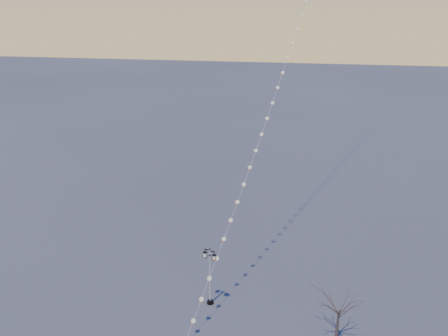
# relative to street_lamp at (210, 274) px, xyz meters

# --- Properties ---
(street_lamp) EXTENTS (1.13, 0.65, 4.60)m
(street_lamp) POSITION_rel_street_lamp_xyz_m (0.00, 0.00, 0.00)
(street_lamp) COLOR black
(street_lamp) RESTS_ON ground
(bare_tree) EXTENTS (2.29, 2.29, 3.81)m
(bare_tree) POSITION_rel_street_lamp_xyz_m (8.98, -2.04, 0.10)
(bare_tree) COLOR #45372E
(bare_tree) RESTS_ON ground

